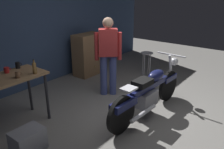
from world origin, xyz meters
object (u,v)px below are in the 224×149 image
at_px(mug_brown_stoneware, 18,74).
at_px(bottle, 34,68).
at_px(shop_stool, 147,58).
at_px(storage_bin, 28,141).
at_px(mug_black_matte, 18,65).
at_px(person_standing, 108,54).
at_px(mug_red_diner, 7,70).
at_px(motorcycle, 149,92).
at_px(wooden_dresser, 88,54).

relative_size(mug_brown_stoneware, bottle, 0.44).
relative_size(shop_stool, storage_bin, 1.45).
relative_size(mug_brown_stoneware, mug_black_matte, 0.93).
relative_size(person_standing, storage_bin, 3.80).
bearing_deg(shop_stool, mug_red_diner, 167.85).
height_order(shop_stool, mug_black_matte, mug_black_matte).
distance_m(motorcycle, shop_stool, 2.02).
bearing_deg(storage_bin, shop_stool, 2.99).
bearing_deg(storage_bin, mug_red_diner, 70.62).
height_order(wooden_dresser, mug_red_diner, wooden_dresser).
relative_size(person_standing, shop_stool, 2.61).
distance_m(motorcycle, bottle, 2.02).
height_order(storage_bin, mug_black_matte, mug_black_matte).
xyz_separation_m(mug_red_diner, bottle, (0.26, -0.40, 0.05)).
xyz_separation_m(motorcycle, shop_stool, (1.74, 1.03, 0.05)).
bearing_deg(bottle, shop_stool, -6.10).
height_order(mug_brown_stoneware, bottle, bottle).
bearing_deg(motorcycle, mug_red_diner, 136.00).
distance_m(mug_black_matte, mug_red_diner, 0.25).
bearing_deg(mug_black_matte, person_standing, -23.04).
height_order(wooden_dresser, mug_brown_stoneware, wooden_dresser).
relative_size(mug_black_matte, mug_red_diner, 1.02).
xyz_separation_m(motorcycle, mug_brown_stoneware, (-1.66, 1.42, 0.50)).
bearing_deg(motorcycle, shop_stool, 33.64).
distance_m(motorcycle, wooden_dresser, 2.52).
relative_size(person_standing, mug_black_matte, 14.63).
relative_size(person_standing, mug_brown_stoneware, 15.68).
bearing_deg(mug_brown_stoneware, bottle, -10.56).
bearing_deg(mug_brown_stoneware, motorcycle, -40.55).
relative_size(motorcycle, person_standing, 1.31).
xyz_separation_m(mug_brown_stoneware, bottle, (0.27, -0.05, 0.04)).
distance_m(shop_stool, wooden_dresser, 1.55).
xyz_separation_m(motorcycle, wooden_dresser, (0.92, 2.35, 0.10)).
xyz_separation_m(mug_brown_stoneware, mug_red_diner, (0.01, 0.34, -0.00)).
bearing_deg(bottle, storage_bin, -138.06).
xyz_separation_m(wooden_dresser, mug_brown_stoneware, (-2.57, -0.93, 0.40)).
bearing_deg(motorcycle, mug_black_matte, 130.48).
height_order(motorcycle, mug_red_diner, mug_red_diner).
height_order(motorcycle, mug_black_matte, mug_black_matte).
bearing_deg(shop_stool, storage_bin, -177.01).
height_order(storage_bin, mug_brown_stoneware, mug_brown_stoneware).
relative_size(storage_bin, mug_black_matte, 3.85).
bearing_deg(mug_brown_stoneware, shop_stool, -6.46).
distance_m(shop_stool, mug_brown_stoneware, 3.45).
relative_size(shop_stool, mug_brown_stoneware, 6.01).
bearing_deg(bottle, mug_black_matte, 92.49).
height_order(motorcycle, person_standing, person_standing).
relative_size(storage_bin, mug_brown_stoneware, 4.13).
distance_m(person_standing, mug_red_diner, 1.99).
relative_size(shop_stool, mug_red_diner, 5.71).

